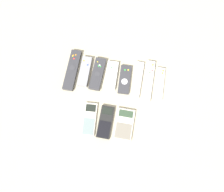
{
  "coord_description": "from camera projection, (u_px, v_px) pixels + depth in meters",
  "views": [
    {
      "loc": [
        0.04,
        -0.25,
        1.06
      ],
      "look_at": [
        0.0,
        0.03,
        0.01
      ],
      "focal_mm": 35.0,
      "sensor_mm": 36.0,
      "label": 1
    }
  ],
  "objects": [
    {
      "name": "ground_plane",
      "position": [
        111.0,
        102.0,
        1.09
      ],
      "size": [
        3.0,
        3.0,
        0.0
      ],
      "primitive_type": "plane",
      "color": "#B2A88E"
    },
    {
      "name": "remote_0",
      "position": [
        72.0,
        70.0,
        1.13
      ],
      "size": [
        0.06,
        0.22,
        0.02
      ],
      "rotation": [
        0.0,
        0.0,
        -0.03
      ],
      "color": "#333338",
      "rests_on": "ground_plane"
    },
    {
      "name": "remote_1",
      "position": [
        85.0,
        72.0,
        1.12
      ],
      "size": [
        0.05,
        0.16,
        0.03
      ],
      "rotation": [
        0.0,
        0.0,
        -0.01
      ],
      "color": "gray",
      "rests_on": "ground_plane"
    },
    {
      "name": "remote_2",
      "position": [
        98.0,
        74.0,
        1.12
      ],
      "size": [
        0.07,
        0.17,
        0.02
      ],
      "rotation": [
        0.0,
        0.0,
        -0.06
      ],
      "color": "#333338",
      "rests_on": "ground_plane"
    },
    {
      "name": "remote_3",
      "position": [
        111.0,
        75.0,
        1.12
      ],
      "size": [
        0.06,
        0.15,
        0.02
      ],
      "rotation": [
        0.0,
        0.0,
        0.0
      ],
      "color": "white",
      "rests_on": "ground_plane"
    },
    {
      "name": "remote_4",
      "position": [
        125.0,
        80.0,
        1.11
      ],
      "size": [
        0.06,
        0.15,
        0.02
      ],
      "rotation": [
        0.0,
        0.0,
        0.01
      ],
      "color": "#333338",
      "rests_on": "ground_plane"
    },
    {
      "name": "remote_5",
      "position": [
        137.0,
        80.0,
        1.11
      ],
      "size": [
        0.05,
        0.2,
        0.02
      ],
      "rotation": [
        0.0,
        0.0,
        -0.04
      ],
      "color": "silver",
      "rests_on": "ground_plane"
    },
    {
      "name": "remote_6",
      "position": [
        148.0,
        81.0,
        1.11
      ],
      "size": [
        0.05,
        0.22,
        0.02
      ],
      "rotation": [
        0.0,
        0.0,
        -0.03
      ],
      "color": "silver",
      "rests_on": "ground_plane"
    },
    {
      "name": "remote_7",
      "position": [
        159.0,
        84.0,
        1.11
      ],
      "size": [
        0.04,
        0.17,
        0.02
      ],
      "rotation": [
        0.0,
        0.0,
        -0.02
      ],
      "color": "silver",
      "rests_on": "ground_plane"
    },
    {
      "name": "calculator_0",
      "position": [
        90.0,
        119.0,
        1.06
      ],
      "size": [
        0.07,
        0.16,
        0.02
      ],
      "rotation": [
        0.0,
        0.0,
        0.05
      ],
      "color": "beige",
      "rests_on": "ground_plane"
    },
    {
      "name": "calculator_1",
      "position": [
        105.0,
        122.0,
        1.06
      ],
      "size": [
        0.07,
        0.16,
        0.02
      ],
      "rotation": [
        0.0,
        0.0,
        -0.03
      ],
      "color": "black",
      "rests_on": "ground_plane"
    },
    {
      "name": "calculator_2",
      "position": [
        124.0,
        124.0,
        1.06
      ],
      "size": [
        0.09,
        0.15,
        0.02
      ],
      "rotation": [
        0.0,
        0.0,
        -0.03
      ],
      "color": "beige",
      "rests_on": "ground_plane"
    }
  ]
}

